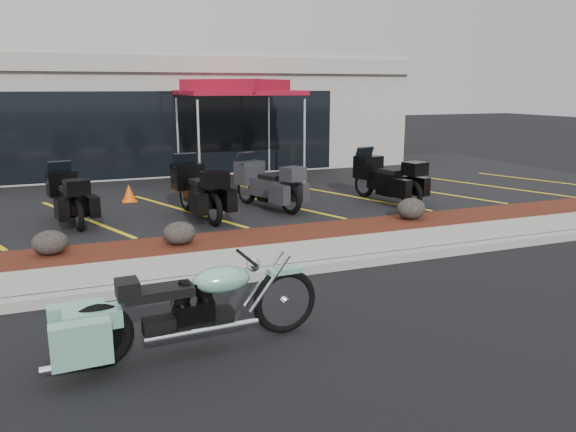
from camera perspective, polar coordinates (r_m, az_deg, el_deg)
name	(u,v)px	position (r m, az deg, el deg)	size (l,w,h in m)	color
ground	(263,301)	(7.95, -2.51, -8.58)	(90.00, 90.00, 0.00)	black
curb	(245,276)	(8.73, -4.44, -6.08)	(24.00, 0.25, 0.15)	gray
sidewalk	(232,263)	(9.37, -5.70, -4.77)	(24.00, 1.20, 0.15)	gray
mulch_bed	(214,244)	(10.48, -7.48, -2.86)	(24.00, 1.20, 0.16)	#330C0B
upper_lot	(166,194)	(15.65, -12.28, 2.20)	(26.00, 9.60, 0.15)	black
dealership_building	(135,113)	(21.63, -15.27, 10.10)	(18.00, 8.16, 4.00)	#9E978F
boulder_left	(50,243)	(10.24, -23.03, -2.51)	(0.59, 0.49, 0.42)	black
boulder_mid	(179,233)	(10.23, -10.98, -1.72)	(0.59, 0.49, 0.42)	black
boulder_right	(411,209)	(12.25, 12.39, 0.74)	(0.64, 0.54, 0.45)	black
hero_cruiser	(285,292)	(6.76, -0.34, -7.71)	(3.03, 0.77, 1.07)	#76B8A2
touring_black_front	(61,189)	(13.13, -22.03, 2.57)	(2.11, 0.81, 1.23)	black
touring_black_mid	(186,182)	(12.94, -10.34, 3.41)	(2.29, 0.88, 1.33)	black
touring_grey	(246,178)	(13.56, -4.27, 3.87)	(2.18, 0.83, 1.27)	#313136
touring_black_rear	(365,172)	(14.45, 7.78, 4.42)	(2.23, 0.85, 1.30)	black
traffic_cone	(129,193)	(14.42, -15.84, 2.27)	(0.33, 0.33, 0.43)	#FA5D08
popup_canopy	(237,89)	(16.63, -5.21, 12.71)	(3.92, 3.92, 2.98)	silver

